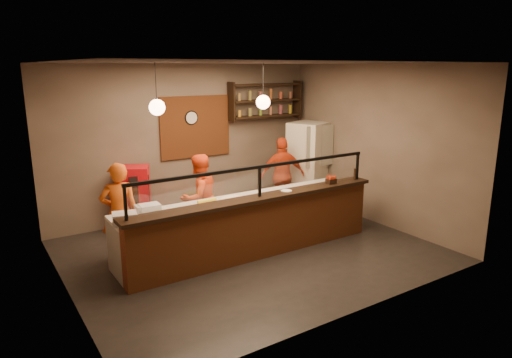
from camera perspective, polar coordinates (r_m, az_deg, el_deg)
floor at (r=8.10m, az=-0.75°, el=-8.93°), size 6.00×6.00×0.00m
ceiling at (r=7.47m, az=-0.82°, el=14.34°), size 6.00×6.00×0.00m
wall_back at (r=9.80m, az=-8.65°, el=4.66°), size 6.00×0.00×6.00m
wall_left at (r=6.58m, az=-23.47°, el=-0.81°), size 0.00×5.00×5.00m
wall_right at (r=9.55m, az=14.66°, el=4.13°), size 0.00×5.00×5.00m
wall_front at (r=5.73m, az=12.71°, el=-2.03°), size 6.00×0.00×6.00m
brick_patch at (r=9.81m, az=-7.57°, el=6.48°), size 1.60×0.04×1.30m
service_counter at (r=7.68m, az=0.45°, el=-6.21°), size 4.60×0.25×1.00m
counter_ledge at (r=7.52m, az=0.45°, el=-2.41°), size 4.70×0.37×0.06m
worktop_cabinet at (r=8.11m, az=-1.52°, el=-5.69°), size 4.60×0.75×0.85m
worktop at (r=7.97m, az=-1.54°, el=-2.64°), size 4.60×0.75×0.05m
sneeze_guard at (r=7.43m, az=0.46°, el=0.11°), size 4.50×0.05×0.52m
wall_shelving at (r=10.48m, az=1.23°, el=9.80°), size 1.84×0.28×0.85m
wall_clock at (r=9.74m, az=-8.11°, el=7.59°), size 0.30×0.04×0.30m
pendant_left at (r=7.00m, az=-12.27°, el=8.76°), size 0.24×0.24×0.77m
pendant_right at (r=7.88m, az=0.90°, el=9.60°), size 0.24×0.24×0.77m
cook_left at (r=7.76m, az=-16.70°, el=-4.04°), size 0.66×0.48×1.66m
cook_mid at (r=8.40m, az=-7.12°, el=-2.35°), size 0.90×0.78×1.62m
cook_right at (r=9.97m, az=3.34°, el=0.46°), size 1.06×0.71×1.67m
fridge at (r=10.53m, az=6.54°, el=1.83°), size 1.02×0.99×1.93m
red_cooler at (r=9.23m, az=-14.80°, el=-2.34°), size 0.71×0.68×1.27m
pizza_dough at (r=7.94m, az=-2.76°, el=-2.49°), size 0.51×0.51×0.01m
prep_tub_a at (r=7.34m, az=-13.72°, el=-3.71°), size 0.29×0.24×0.14m
prep_tub_b at (r=7.32m, az=-13.15°, el=-3.67°), size 0.32×0.26×0.15m
prep_tub_c at (r=6.93m, az=-16.08°, el=-4.77°), size 0.40×0.35×0.17m
rolling_pin at (r=7.79m, az=-6.16°, el=-2.70°), size 0.34×0.06×0.06m
condiment_caddy at (r=8.44m, az=9.35°, el=-0.26°), size 0.17×0.13×0.09m
pepper_mill at (r=8.80m, az=12.26°, el=0.61°), size 0.06×0.06×0.22m
small_plate at (r=7.85m, az=3.82°, el=-1.47°), size 0.19×0.19×0.01m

